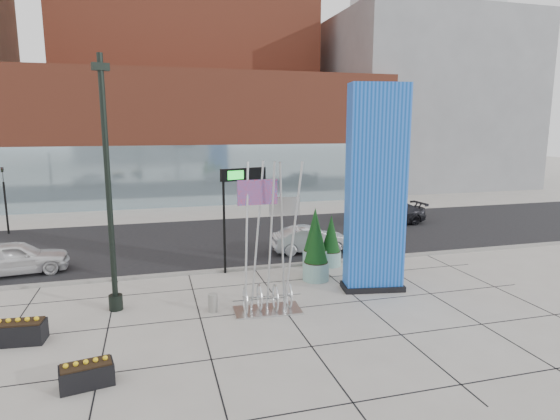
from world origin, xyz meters
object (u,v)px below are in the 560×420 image
object	(u,v)px
car_white_west	(15,258)
car_silver_mid	(310,240)
lamp_post	(110,210)
blue_pylon	(376,193)
concrete_bollard	(213,303)
overhead_street_sign	(241,184)
public_art_sculpture	(268,273)

from	to	relation	value
car_white_west	car_silver_mid	size ratio (longest dim) A/B	1.08
car_silver_mid	lamp_post	bearing A→B (deg)	123.11
blue_pylon	concrete_bollard	distance (m)	7.48
lamp_post	car_white_west	world-z (taller)	lamp_post
overhead_street_sign	car_white_west	world-z (taller)	overhead_street_sign
public_art_sculpture	overhead_street_sign	bearing A→B (deg)	92.88
blue_pylon	car_silver_mid	size ratio (longest dim) A/B	2.00
blue_pylon	overhead_street_sign	bearing A→B (deg)	150.83
overhead_street_sign	blue_pylon	bearing A→B (deg)	-55.56
concrete_bollard	car_white_west	world-z (taller)	car_white_west
public_art_sculpture	concrete_bollard	xyz separation A→B (m)	(-1.90, 0.47, -1.08)
blue_pylon	public_art_sculpture	size ratio (longest dim) A/B	1.51
blue_pylon	public_art_sculpture	bearing A→B (deg)	-157.15
lamp_post	car_white_west	distance (m)	7.69
overhead_street_sign	public_art_sculpture	bearing A→B (deg)	-106.98
blue_pylon	overhead_street_sign	world-z (taller)	blue_pylon
blue_pylon	overhead_street_sign	distance (m)	5.92
lamp_post	overhead_street_sign	xyz separation A→B (m)	(5.24, 3.21, 0.38)
lamp_post	public_art_sculpture	distance (m)	5.91
public_art_sculpture	car_silver_mid	bearing A→B (deg)	63.23
concrete_bollard	car_silver_mid	xyz separation A→B (m)	(5.95, 6.62, 0.34)
blue_pylon	car_white_west	size ratio (longest dim) A/B	1.85
overhead_street_sign	car_silver_mid	size ratio (longest dim) A/B	1.15
blue_pylon	concrete_bollard	bearing A→B (deg)	-165.00
concrete_bollard	car_silver_mid	distance (m)	8.90
car_white_west	car_silver_mid	bearing A→B (deg)	-97.11
blue_pylon	concrete_bollard	size ratio (longest dim) A/B	12.28
car_white_west	lamp_post	bearing A→B (deg)	-147.48
blue_pylon	car_silver_mid	distance (m)	6.84
lamp_post	overhead_street_sign	distance (m)	6.16
public_art_sculpture	concrete_bollard	size ratio (longest dim) A/B	8.13
car_silver_mid	overhead_street_sign	bearing A→B (deg)	121.97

